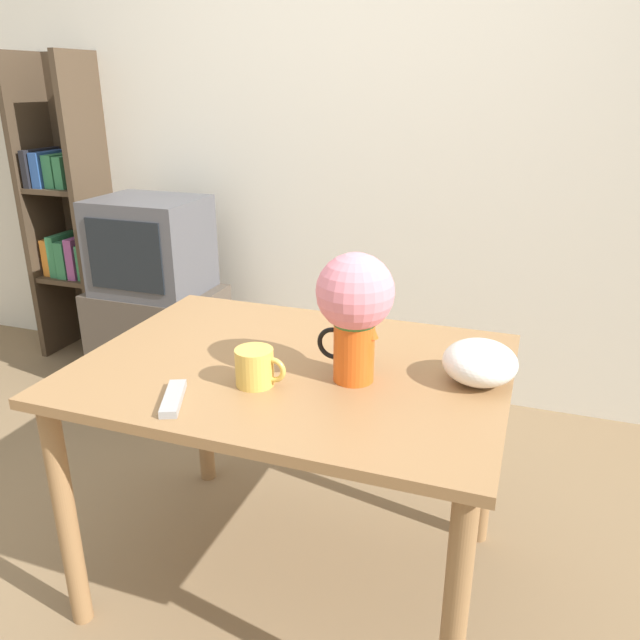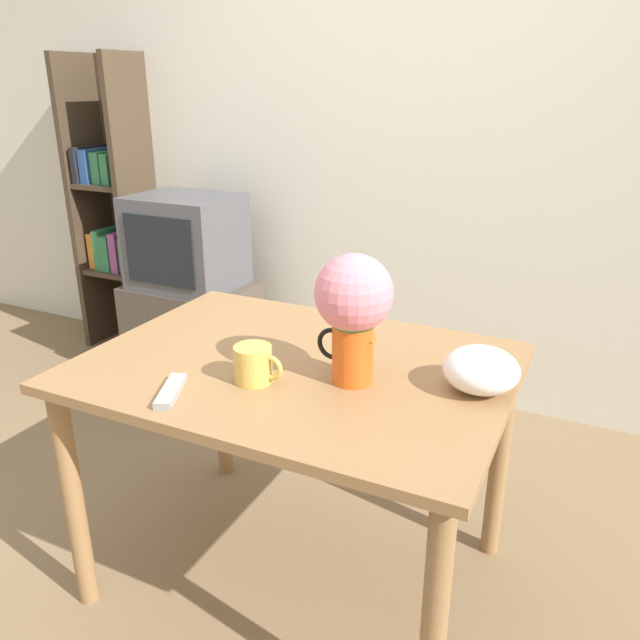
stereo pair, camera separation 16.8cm
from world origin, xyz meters
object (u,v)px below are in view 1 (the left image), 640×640
(coffee_mug, at_px, (256,367))
(flower_vase, at_px, (355,304))
(white_bowl, at_px, (480,362))
(tv_set, at_px, (151,246))

(coffee_mug, bearing_deg, flower_vase, 26.12)
(flower_vase, xyz_separation_m, white_bowl, (0.32, 0.10, -0.16))
(flower_vase, relative_size, coffee_mug, 2.51)
(flower_vase, height_order, tv_set, flower_vase)
(white_bowl, xyz_separation_m, tv_set, (-1.70, 0.99, -0.05))
(coffee_mug, relative_size, tv_set, 0.28)
(flower_vase, bearing_deg, tv_set, 141.78)
(flower_vase, xyz_separation_m, coffee_mug, (-0.24, -0.12, -0.17))
(white_bowl, bearing_deg, coffee_mug, -159.15)
(flower_vase, bearing_deg, coffee_mug, -153.88)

